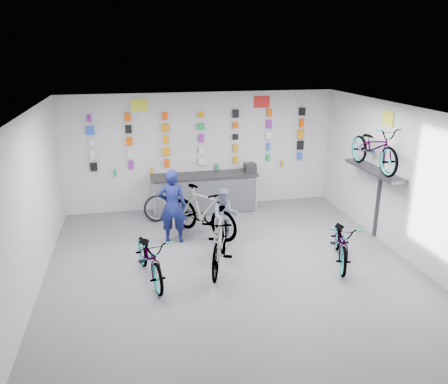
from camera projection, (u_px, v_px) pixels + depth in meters
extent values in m
plane|color=#4B4B50|center=(237.00, 278.00, 8.06)|extent=(8.00, 8.00, 0.00)
plane|color=white|center=(239.00, 115.00, 7.12)|extent=(8.00, 8.00, 0.00)
plane|color=silver|center=(201.00, 151.00, 11.30)|extent=(7.00, 0.00, 7.00)
plane|color=silver|center=(346.00, 349.00, 3.88)|extent=(7.00, 0.00, 7.00)
plane|color=silver|center=(23.00, 217.00, 6.89)|extent=(0.00, 8.00, 8.00)
plane|color=silver|center=(417.00, 189.00, 8.29)|extent=(0.00, 8.00, 8.00)
cube|color=black|center=(205.00, 195.00, 11.21)|extent=(2.60, 0.60, 0.90)
cube|color=silver|center=(207.00, 197.00, 10.93)|extent=(2.60, 0.02, 0.90)
cube|color=silver|center=(154.00, 201.00, 10.67)|extent=(0.04, 0.04, 0.96)
cube|color=silver|center=(256.00, 194.00, 11.18)|extent=(0.04, 0.04, 0.96)
cube|color=black|center=(204.00, 175.00, 11.05)|extent=(2.70, 0.66, 0.06)
cube|color=black|center=(94.00, 167.00, 10.78)|extent=(0.17, 0.06, 0.20)
cube|color=#791A8C|center=(131.00, 165.00, 10.96)|extent=(0.12, 0.06, 0.21)
cube|color=#E74802|center=(167.00, 163.00, 11.13)|extent=(0.12, 0.06, 0.20)
cube|color=silver|center=(202.00, 161.00, 11.31)|extent=(0.18, 0.06, 0.19)
cube|color=orange|center=(235.00, 159.00, 11.49)|extent=(0.10, 0.06, 0.17)
cube|color=#11953F|center=(268.00, 158.00, 11.67)|extent=(0.10, 0.06, 0.16)
cube|color=blue|center=(300.00, 156.00, 11.85)|extent=(0.13, 0.06, 0.19)
cube|color=silver|center=(93.00, 155.00, 10.68)|extent=(0.13, 0.06, 0.22)
cube|color=silver|center=(130.00, 153.00, 10.86)|extent=(0.09, 0.06, 0.24)
cube|color=orange|center=(166.00, 151.00, 11.04)|extent=(0.17, 0.06, 0.18)
cube|color=silver|center=(201.00, 150.00, 11.22)|extent=(0.13, 0.06, 0.19)
cube|color=#C87B0F|center=(235.00, 148.00, 11.40)|extent=(0.12, 0.06, 0.22)
cube|color=blue|center=(268.00, 147.00, 11.58)|extent=(0.09, 0.06, 0.20)
cube|color=black|center=(300.00, 145.00, 11.76)|extent=(0.18, 0.06, 0.23)
cube|color=silver|center=(91.00, 143.00, 10.59)|extent=(0.12, 0.06, 0.15)
cube|color=#E74802|center=(129.00, 141.00, 10.77)|extent=(0.15, 0.06, 0.21)
cube|color=orange|center=(166.00, 140.00, 10.95)|extent=(0.12, 0.06, 0.22)
cube|color=#791A8C|center=(201.00, 138.00, 11.13)|extent=(0.13, 0.06, 0.21)
cube|color=black|center=(236.00, 137.00, 11.31)|extent=(0.14, 0.06, 0.14)
cube|color=silver|center=(269.00, 135.00, 11.48)|extent=(0.17, 0.06, 0.18)
cube|color=#C87B0F|center=(301.00, 134.00, 11.66)|extent=(0.17, 0.06, 0.24)
cube|color=blue|center=(90.00, 131.00, 10.49)|extent=(0.18, 0.06, 0.21)
cube|color=black|center=(128.00, 129.00, 10.67)|extent=(0.16, 0.06, 0.20)
cube|color=#C87B0F|center=(165.00, 128.00, 10.85)|extent=(0.18, 0.06, 0.19)
cube|color=#11953F|center=(201.00, 127.00, 11.03)|extent=(0.17, 0.06, 0.15)
cube|color=#E74802|center=(236.00, 125.00, 11.21)|extent=(0.13, 0.06, 0.14)
cube|color=#791A8C|center=(269.00, 124.00, 11.39)|extent=(0.14, 0.06, 0.21)
cube|color=#E74802|center=(301.00, 123.00, 11.57)|extent=(0.11, 0.06, 0.22)
cube|color=#791A8C|center=(89.00, 118.00, 10.40)|extent=(0.09, 0.06, 0.17)
cube|color=#E74802|center=(128.00, 117.00, 10.58)|extent=(0.15, 0.06, 0.20)
cube|color=#E74802|center=(165.00, 116.00, 10.76)|extent=(0.13, 0.06, 0.18)
cube|color=orange|center=(201.00, 115.00, 10.94)|extent=(0.11, 0.06, 0.15)
cube|color=black|center=(236.00, 114.00, 11.12)|extent=(0.16, 0.06, 0.21)
cube|color=#E74802|center=(269.00, 113.00, 11.30)|extent=(0.13, 0.06, 0.20)
cube|color=black|center=(302.00, 112.00, 11.48)|extent=(0.16, 0.06, 0.20)
cylinder|color=#11953F|center=(115.00, 172.00, 10.91)|extent=(0.07, 0.07, 0.16)
cylinder|color=#C87B0F|center=(151.00, 170.00, 11.09)|extent=(0.07, 0.07, 0.16)
cylinder|color=#11953F|center=(217.00, 167.00, 11.43)|extent=(0.07, 0.07, 0.16)
cylinder|color=silver|center=(250.00, 165.00, 11.61)|extent=(0.07, 0.07, 0.16)
cylinder|color=#C87B0F|center=(282.00, 163.00, 11.79)|extent=(0.07, 0.07, 0.16)
cube|color=#333338|center=(374.00, 170.00, 9.34)|extent=(0.38, 1.90, 0.06)
cube|color=#333338|center=(379.00, 194.00, 9.55)|extent=(0.04, 0.10, 2.00)
cube|color=#CDD52B|center=(139.00, 105.00, 10.60)|extent=(0.42, 0.02, 0.30)
cube|color=red|center=(262.00, 102.00, 11.22)|extent=(0.42, 0.02, 0.30)
cube|color=#CDD52B|center=(388.00, 119.00, 9.03)|extent=(0.02, 0.40, 0.30)
imported|color=gray|center=(150.00, 257.00, 7.89)|extent=(0.93, 1.81, 0.91)
imported|color=gray|center=(220.00, 240.00, 8.31)|extent=(1.11, 1.95, 1.13)
imported|color=gray|center=(342.00, 241.00, 8.53)|extent=(1.16, 1.82, 0.90)
imported|color=gray|center=(203.00, 211.00, 9.75)|extent=(1.61, 1.82, 1.14)
imported|color=gray|center=(374.00, 147.00, 9.18)|extent=(0.63, 1.80, 0.95)
imported|color=#10174E|center=(173.00, 206.00, 9.33)|extent=(0.66, 0.50, 1.64)
imported|color=slate|center=(225.00, 216.00, 9.39)|extent=(0.62, 0.50, 1.21)
torus|color=black|center=(157.00, 208.00, 10.65)|extent=(0.69, 0.39, 0.65)
torus|color=silver|center=(157.00, 208.00, 10.65)|extent=(0.56, 0.29, 0.52)
cube|color=black|center=(250.00, 167.00, 11.24)|extent=(0.29, 0.31, 0.22)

